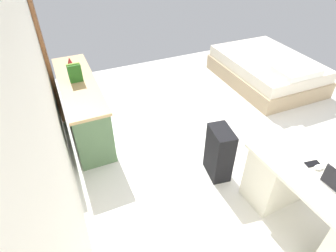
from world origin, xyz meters
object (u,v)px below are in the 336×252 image
Objects in this scene: desk at (316,207)px; computer_mouse at (319,167)px; cell_phone_by_mouse at (312,164)px; suitcase_black at (219,153)px; bed at (266,70)px; credenza at (83,106)px; figurine_small at (70,61)px.

desk is 0.40m from computer_mouse.
cell_phone_by_mouse is (0.22, -0.04, 0.35)m from desk.
computer_mouse is at bearing -15.25° from desk.
cell_phone_by_mouse is at bearing -142.85° from suitcase_black.
bed is 2.97m from cell_phone_by_mouse.
desk is 1.11m from suitcase_black.
cell_phone_by_mouse is at bearing 146.45° from bed.
credenza is at bearing 48.19° from suitcase_black.
cell_phone_by_mouse is (-0.82, -0.44, 0.40)m from suitcase_black.
computer_mouse is (-2.44, -1.73, 0.35)m from credenza.
bed is at bearing -42.90° from suitcase_black.
credenza is at bearing 32.96° from desk.
figurine_small is (3.19, 1.69, 0.45)m from desk.
desk is 13.32× the size of figurine_small.
computer_mouse is at bearing -144.70° from credenza.
credenza is 16.36× the size of figurine_small.
figurine_small is at bearing 27.48° from computer_mouse.
bed is at bearing -24.46° from cell_phone_by_mouse.
suitcase_black is 6.62× the size of computer_mouse.
cell_phone_by_mouse reaches higher than bed.
credenza is 13.24× the size of cell_phone_by_mouse.
figurine_small reaches higher than desk.
computer_mouse reaches higher than bed.
computer_mouse is 0.91× the size of figurine_small.
suitcase_black is at bearing 128.30° from bed.
bed is (2.67, -1.66, -0.14)m from desk.
desk is at bearing -147.04° from credenza.
desk is 3.14m from bed.
suitcase_black is 1.01m from cell_phone_by_mouse.
figurine_small reaches higher than bed.
desk is 3.64m from figurine_small.
cell_phone_by_mouse is at bearing -149.82° from figurine_small.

